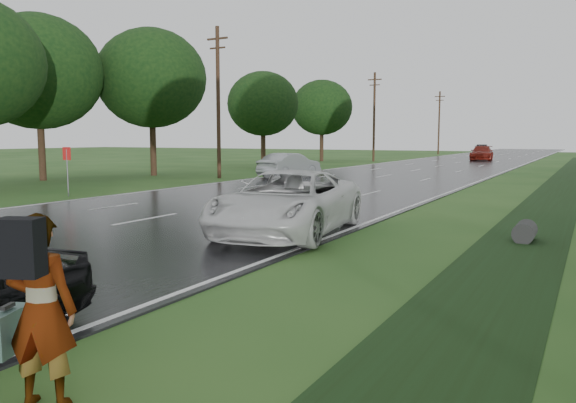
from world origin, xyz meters
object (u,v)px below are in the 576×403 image
(white_pickup, at_px, (288,202))
(silver_sedan, at_px, (290,165))
(pedestrian, at_px, (38,308))
(road_sign, at_px, (67,161))

(white_pickup, height_order, silver_sedan, white_pickup)
(white_pickup, bearing_deg, pedestrian, -83.41)
(pedestrian, relative_size, silver_sedan, 0.40)
(white_pickup, relative_size, silver_sedan, 1.28)
(pedestrian, distance_m, white_pickup, 10.50)
(road_sign, distance_m, pedestrian, 22.00)
(road_sign, relative_size, white_pickup, 0.36)
(road_sign, height_order, pedestrian, road_sign)
(pedestrian, xyz_separation_m, white_pickup, (-2.68, 10.15, -0.11))
(pedestrian, bearing_deg, road_sign, -63.03)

